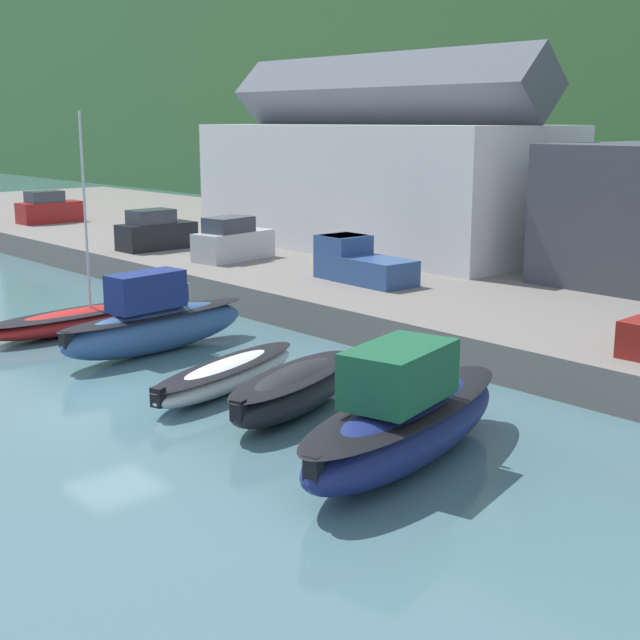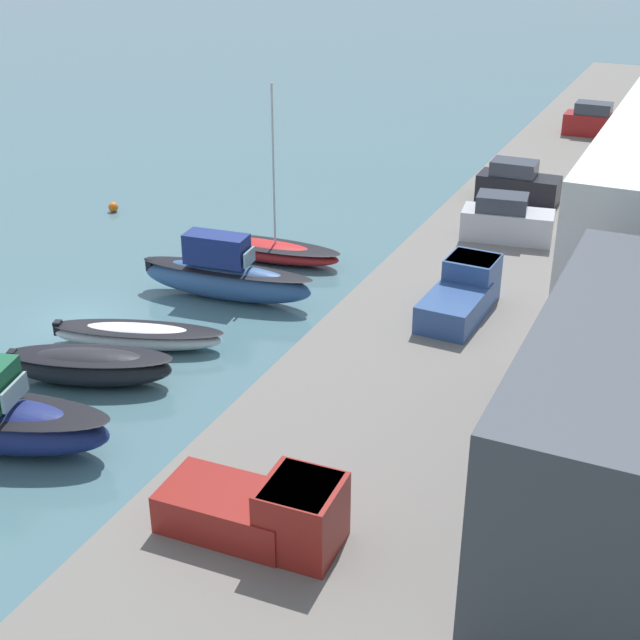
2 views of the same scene
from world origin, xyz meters
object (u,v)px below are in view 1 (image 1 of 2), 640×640
moored_boat_1 (155,323)px  moored_boat_3 (294,389)px  parked_car_0 (233,241)px  moored_boat_0 (78,319)px  moored_boat_4 (405,419)px  pickup_truck_0 (358,262)px  parked_car_2 (49,209)px  moored_boat_2 (226,374)px  parked_car_1 (156,232)px

moored_boat_1 → moored_boat_3: moored_boat_1 is taller
parked_car_0 → moored_boat_0: bearing=-77.0°
moored_boat_4 → pickup_truck_0: pickup_truck_0 is taller
moored_boat_3 → pickup_truck_0: bearing=108.7°
moored_boat_1 → parked_car_2: bearing=155.0°
moored_boat_0 → moored_boat_2: (10.17, -0.22, -0.02)m
moored_boat_0 → parked_car_0: moored_boat_0 is taller
moored_boat_0 → moored_boat_4: bearing=-5.9°
moored_boat_0 → moored_boat_3: (13.23, -0.09, 0.18)m
parked_car_2 → parked_car_1: bearing=-5.3°
parked_car_0 → pickup_truck_0: (8.52, 0.48, -0.10)m
moored_boat_0 → moored_boat_3: 13.24m
parked_car_2 → pickup_truck_0: parked_car_2 is taller
moored_boat_4 → parked_car_0: parked_car_0 is taller
moored_boat_1 → moored_boat_3: (8.49, -0.68, -0.40)m
moored_boat_0 → pickup_truck_0: 12.03m
moored_boat_3 → moored_boat_0: bearing=159.7°
moored_boat_4 → parked_car_1: 29.83m
parked_car_2 → parked_car_0: bearing=-1.7°
moored_boat_1 → parked_car_0: (-8.95, 10.04, 1.14)m
moored_boat_4 → moored_boat_1: bearing=161.0°
moored_boat_1 → moored_boat_2: 5.52m
moored_boat_4 → moored_boat_2: bearing=163.6°
moored_boat_3 → parked_car_1: parked_car_1 is taller
moored_boat_3 → moored_boat_4: (4.71, -0.47, 0.43)m
moored_boat_3 → pickup_truck_0: 14.39m
moored_boat_0 → moored_boat_3: moored_boat_0 is taller
moored_boat_0 → parked_car_0: (-4.21, 10.63, 1.71)m
moored_boat_0 → parked_car_1: moored_boat_0 is taller
moored_boat_1 → pickup_truck_0: bearing=86.3°
parked_car_2 → pickup_truck_0: 30.36m
parked_car_1 → parked_car_2: 16.08m
parked_car_0 → parked_car_2: (-21.83, 0.53, 0.00)m
moored_boat_1 → moored_boat_4: bearing=-11.0°
moored_boat_1 → parked_car_1: parked_car_1 is taller
moored_boat_3 → pickup_truck_0: size_ratio=1.33×
moored_boat_2 → parked_car_2: parked_car_2 is taller
moored_boat_4 → parked_car_2: size_ratio=2.10×
moored_boat_3 → parked_car_2: size_ratio=1.52×
moored_boat_3 → parked_car_1: size_ratio=1.51×
parked_car_1 → moored_boat_0: bearing=-45.3°
moored_boat_3 → parked_car_0: 20.53m
parked_car_2 → pickup_truck_0: bearing=-0.4°
moored_boat_0 → moored_boat_1: size_ratio=1.05×
moored_boat_4 → pickup_truck_0: 17.97m
moored_boat_0 → moored_boat_4: (17.95, -0.56, 0.60)m
moored_boat_4 → parked_car_1: bearing=145.8°
moored_boat_3 → parked_car_2: parked_car_2 is taller
parked_car_0 → moored_boat_2: bearing=-45.6°
moored_boat_2 → parked_car_0: parked_car_0 is taller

